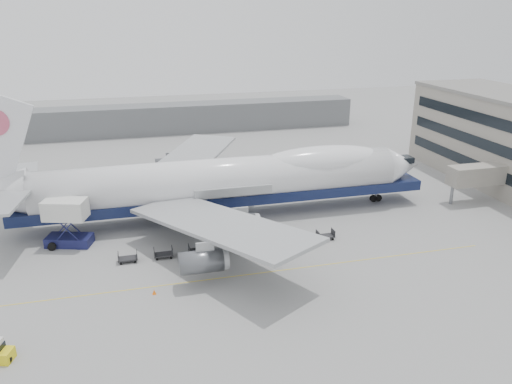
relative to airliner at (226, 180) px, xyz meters
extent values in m
plane|color=gray|center=(-0.64, -12.00, -5.62)|extent=(260.00, 260.00, 0.00)
cube|color=gold|center=(-0.64, -18.00, -5.62)|extent=(60.00, 0.15, 0.01)
cube|color=gray|center=(39.36, -4.00, -1.12)|extent=(9.00, 3.00, 3.00)
cylinder|color=slate|center=(35.36, -4.00, -4.12)|extent=(0.50, 0.50, 3.00)
cube|color=slate|center=(-10.64, 58.00, -2.12)|extent=(110.00, 8.00, 7.00)
cylinder|color=white|center=(-0.64, 0.00, 0.08)|extent=(52.00, 6.40, 6.40)
cube|color=#111A3E|center=(0.36, 0.00, -2.48)|extent=(60.00, 5.76, 1.50)
cone|color=white|center=(28.36, 0.00, 0.08)|extent=(6.00, 6.40, 6.40)
ellipsoid|color=white|center=(14.96, 0.00, 1.84)|extent=(20.67, 5.78, 4.56)
cube|color=#9EA0A3|center=(-3.64, -14.28, -0.52)|extent=(20.35, 26.74, 2.26)
cube|color=#9EA0A3|center=(-3.64, 14.28, -0.52)|extent=(20.35, 26.74, 2.26)
cylinder|color=#595B60|center=(-6.64, 19.00, -2.72)|extent=(4.80, 2.60, 2.60)
cylinder|color=#595B60|center=(-0.64, 10.00, -2.72)|extent=(4.80, 2.60, 2.60)
cylinder|color=#595B60|center=(-0.64, -10.00, -2.72)|extent=(4.80, 2.60, 2.60)
cylinder|color=#595B60|center=(-6.64, -19.00, -2.72)|extent=(4.80, 2.60, 2.60)
cylinder|color=slate|center=(24.36, 0.00, -4.37)|extent=(0.36, 0.36, 2.50)
cylinder|color=black|center=(24.36, 0.00, -5.07)|extent=(1.10, 0.45, 1.10)
cylinder|color=slate|center=(-3.64, -3.00, -4.37)|extent=(0.36, 0.36, 2.50)
cylinder|color=black|center=(-3.64, -3.00, -5.07)|extent=(1.10, 0.45, 1.10)
cylinder|color=slate|center=(-3.64, 3.00, -4.37)|extent=(0.36, 0.36, 2.50)
cylinder|color=black|center=(-3.64, 3.00, -5.07)|extent=(1.10, 0.45, 1.10)
cube|color=#181B4A|center=(-21.79, -4.49, -5.00)|extent=(6.27, 4.29, 1.26)
cube|color=silver|center=(-21.79, -4.49, -0.62)|extent=(5.90, 4.38, 2.51)
cube|color=#181B4A|center=(-21.79, -5.75, -2.82)|extent=(3.92, 1.30, 4.50)
cube|color=#181B4A|center=(-21.79, -3.24, -2.82)|extent=(3.92, 1.30, 4.50)
cube|color=slate|center=(-21.79, -2.66, -0.62)|extent=(3.02, 2.11, 0.15)
cylinder|color=black|center=(-23.85, -5.64, -5.11)|extent=(1.03, 0.40, 1.03)
cylinder|color=black|center=(-23.85, -3.35, -5.11)|extent=(1.03, 0.40, 1.03)
cylinder|color=black|center=(-19.73, -5.64, -5.11)|extent=(1.03, 0.40, 1.03)
cylinder|color=black|center=(-19.73, -3.35, -5.11)|extent=(1.03, 0.40, 1.03)
cylinder|color=black|center=(-24.88, -27.85, -5.28)|extent=(0.68, 0.29, 0.68)
cylinder|color=black|center=(-24.88, -26.58, -5.28)|extent=(0.68, 0.29, 0.68)
cone|color=orange|center=(-11.91, -19.59, -5.33)|extent=(0.38, 0.38, 0.59)
cube|color=orange|center=(-11.91, -19.59, -5.61)|extent=(0.40, 0.40, 0.03)
cube|color=#2D2D30|center=(-14.52, -11.27, -5.17)|extent=(2.30, 1.35, 0.18)
cube|color=#2D2D30|center=(-15.62, -11.27, -4.77)|extent=(0.08, 1.35, 0.90)
cube|color=#2D2D30|center=(-13.42, -11.27, -4.77)|extent=(0.08, 1.35, 0.90)
cylinder|color=black|center=(-15.37, -11.82, -5.47)|extent=(0.30, 0.12, 0.30)
cylinder|color=black|center=(-15.37, -10.72, -5.47)|extent=(0.30, 0.12, 0.30)
cylinder|color=black|center=(-13.67, -11.82, -5.47)|extent=(0.30, 0.12, 0.30)
cylinder|color=black|center=(-13.67, -10.72, -5.47)|extent=(0.30, 0.12, 0.30)
cube|color=#2D2D30|center=(-10.24, -11.27, -5.17)|extent=(2.30, 1.35, 0.18)
cube|color=#2D2D30|center=(-11.34, -11.27, -4.77)|extent=(0.08, 1.35, 0.90)
cube|color=#2D2D30|center=(-9.14, -11.27, -4.77)|extent=(0.08, 1.35, 0.90)
cylinder|color=black|center=(-11.09, -11.82, -5.47)|extent=(0.30, 0.12, 0.30)
cylinder|color=black|center=(-11.09, -10.72, -5.47)|extent=(0.30, 0.12, 0.30)
cylinder|color=black|center=(-9.39, -11.82, -5.47)|extent=(0.30, 0.12, 0.30)
cylinder|color=black|center=(-9.39, -10.72, -5.47)|extent=(0.30, 0.12, 0.30)
cube|color=#2D2D30|center=(-5.96, -11.27, -5.17)|extent=(2.30, 1.35, 0.18)
cube|color=#2D2D30|center=(-7.06, -11.27, -4.77)|extent=(0.08, 1.35, 0.90)
cube|color=#2D2D30|center=(-4.86, -11.27, -4.77)|extent=(0.08, 1.35, 0.90)
cylinder|color=black|center=(-6.81, -11.82, -5.47)|extent=(0.30, 0.12, 0.30)
cylinder|color=black|center=(-6.81, -10.72, -5.47)|extent=(0.30, 0.12, 0.30)
cylinder|color=black|center=(-5.11, -11.82, -5.47)|extent=(0.30, 0.12, 0.30)
cylinder|color=black|center=(-5.11, -10.72, -5.47)|extent=(0.30, 0.12, 0.30)
cube|color=#2D2D30|center=(-1.68, -11.27, -5.17)|extent=(2.30, 1.35, 0.18)
cube|color=#2D2D30|center=(-2.78, -11.27, -4.77)|extent=(0.08, 1.35, 0.90)
cube|color=#2D2D30|center=(-0.58, -11.27, -4.77)|extent=(0.08, 1.35, 0.90)
cylinder|color=black|center=(-2.53, -11.82, -5.47)|extent=(0.30, 0.12, 0.30)
cylinder|color=black|center=(-2.53, -10.72, -5.47)|extent=(0.30, 0.12, 0.30)
cylinder|color=black|center=(-0.83, -11.82, -5.47)|extent=(0.30, 0.12, 0.30)
cylinder|color=black|center=(-0.83, -10.72, -5.47)|extent=(0.30, 0.12, 0.30)
cube|color=#2D2D30|center=(2.60, -11.27, -5.17)|extent=(2.30, 1.35, 0.18)
cube|color=#2D2D30|center=(1.50, -11.27, -4.77)|extent=(0.08, 1.35, 0.90)
cube|color=#2D2D30|center=(3.70, -11.27, -4.77)|extent=(0.08, 1.35, 0.90)
cylinder|color=black|center=(1.75, -11.82, -5.47)|extent=(0.30, 0.12, 0.30)
cylinder|color=black|center=(1.75, -10.72, -5.47)|extent=(0.30, 0.12, 0.30)
cylinder|color=black|center=(3.45, -11.82, -5.47)|extent=(0.30, 0.12, 0.30)
cylinder|color=black|center=(3.45, -10.72, -5.47)|extent=(0.30, 0.12, 0.30)
cube|color=#2D2D30|center=(6.88, -11.27, -5.17)|extent=(2.30, 1.35, 0.18)
cube|color=#2D2D30|center=(5.78, -11.27, -4.77)|extent=(0.08, 1.35, 0.90)
cube|color=#2D2D30|center=(7.98, -11.27, -4.77)|extent=(0.08, 1.35, 0.90)
cylinder|color=black|center=(6.03, -11.82, -5.47)|extent=(0.30, 0.12, 0.30)
cylinder|color=black|center=(6.03, -10.72, -5.47)|extent=(0.30, 0.12, 0.30)
cylinder|color=black|center=(7.73, -11.82, -5.47)|extent=(0.30, 0.12, 0.30)
cylinder|color=black|center=(7.73, -10.72, -5.47)|extent=(0.30, 0.12, 0.30)
cube|color=#2D2D30|center=(11.16, -11.27, -5.17)|extent=(2.30, 1.35, 0.18)
cube|color=#2D2D30|center=(10.06, -11.27, -4.77)|extent=(0.08, 1.35, 0.90)
cube|color=#2D2D30|center=(12.26, -11.27, -4.77)|extent=(0.08, 1.35, 0.90)
cylinder|color=black|center=(10.31, -11.82, -5.47)|extent=(0.30, 0.12, 0.30)
cylinder|color=black|center=(10.31, -10.72, -5.47)|extent=(0.30, 0.12, 0.30)
cylinder|color=black|center=(12.01, -11.82, -5.47)|extent=(0.30, 0.12, 0.30)
cylinder|color=black|center=(12.01, -10.72, -5.47)|extent=(0.30, 0.12, 0.30)
camera|label=1|loc=(-13.01, -67.65, 22.97)|focal=35.00mm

